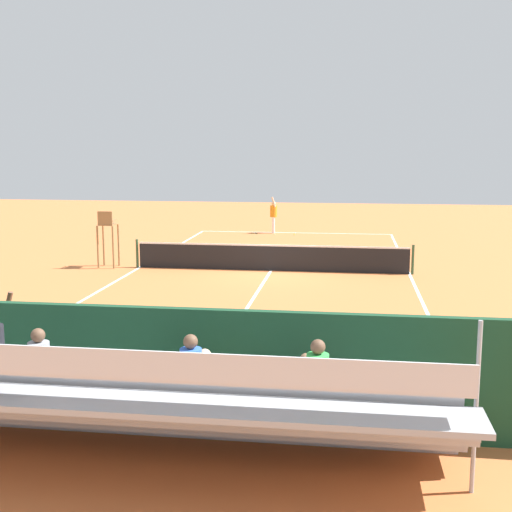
{
  "coord_description": "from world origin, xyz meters",
  "views": [
    {
      "loc": [
        -2.81,
        24.05,
        4.54
      ],
      "look_at": [
        0.0,
        4.0,
        1.2
      ],
      "focal_mm": 46.89,
      "sensor_mm": 36.0,
      "label": 1
    }
  ],
  "objects_px": {
    "tennis_net": "(271,257)",
    "line_judge": "(3,343)",
    "umpire_chair": "(107,233)",
    "courtside_bench": "(310,385)",
    "tennis_ball_near": "(294,234)",
    "bleacher_stand": "(145,403)",
    "equipment_bag": "(203,403)",
    "tennis_racket": "(255,233)",
    "tennis_player": "(274,214)"
  },
  "relations": [
    {
      "from": "tennis_player",
      "to": "tennis_ball_near",
      "type": "height_order",
      "value": "tennis_player"
    },
    {
      "from": "tennis_player",
      "to": "line_judge",
      "type": "distance_m",
      "value": 24.01
    },
    {
      "from": "courtside_bench",
      "to": "tennis_racket",
      "type": "distance_m",
      "value": 24.2
    },
    {
      "from": "tennis_player",
      "to": "tennis_racket",
      "type": "height_order",
      "value": "tennis_player"
    },
    {
      "from": "tennis_racket",
      "to": "tennis_ball_near",
      "type": "relative_size",
      "value": 8.67
    },
    {
      "from": "tennis_net",
      "to": "courtside_bench",
      "type": "bearing_deg",
      "value": 99.51
    },
    {
      "from": "tennis_racket",
      "to": "line_judge",
      "type": "relative_size",
      "value": 0.3
    },
    {
      "from": "equipment_bag",
      "to": "tennis_ball_near",
      "type": "xyz_separation_m",
      "value": [
        0.38,
        -23.51,
        -0.15
      ]
    },
    {
      "from": "tennis_ball_near",
      "to": "line_judge",
      "type": "height_order",
      "value": "line_judge"
    },
    {
      "from": "umpire_chair",
      "to": "bleacher_stand",
      "type": "bearing_deg",
      "value": 112.18
    },
    {
      "from": "tennis_net",
      "to": "equipment_bag",
      "type": "xyz_separation_m",
      "value": [
        -0.4,
        13.4,
        -0.32
      ]
    },
    {
      "from": "tennis_player",
      "to": "line_judge",
      "type": "xyz_separation_m",
      "value": [
        2.22,
        23.91,
        0.0
      ]
    },
    {
      "from": "tennis_net",
      "to": "tennis_racket",
      "type": "distance_m",
      "value": 10.75
    },
    {
      "from": "tennis_ball_near",
      "to": "line_judge",
      "type": "relative_size",
      "value": 0.03
    },
    {
      "from": "courtside_bench",
      "to": "tennis_player",
      "type": "relative_size",
      "value": 0.93
    },
    {
      "from": "courtside_bench",
      "to": "equipment_bag",
      "type": "xyz_separation_m",
      "value": [
        1.83,
        0.13,
        -0.38
      ]
    },
    {
      "from": "bleacher_stand",
      "to": "tennis_player",
      "type": "bearing_deg",
      "value": -87.5
    },
    {
      "from": "courtside_bench",
      "to": "line_judge",
      "type": "relative_size",
      "value": 0.93
    },
    {
      "from": "tennis_net",
      "to": "tennis_racket",
      "type": "xyz_separation_m",
      "value": [
        2.11,
        -10.53,
        -0.49
      ]
    },
    {
      "from": "bleacher_stand",
      "to": "tennis_racket",
      "type": "xyz_separation_m",
      "value": [
        2.12,
        -25.88,
        -0.92
      ]
    },
    {
      "from": "umpire_chair",
      "to": "line_judge",
      "type": "relative_size",
      "value": 1.11
    },
    {
      "from": "line_judge",
      "to": "tennis_player",
      "type": "bearing_deg",
      "value": -95.3
    },
    {
      "from": "courtside_bench",
      "to": "bleacher_stand",
      "type": "bearing_deg",
      "value": 43.02
    },
    {
      "from": "bleacher_stand",
      "to": "tennis_racket",
      "type": "height_order",
      "value": "bleacher_stand"
    },
    {
      "from": "tennis_racket",
      "to": "bleacher_stand",
      "type": "bearing_deg",
      "value": 94.67
    },
    {
      "from": "tennis_net",
      "to": "tennis_player",
      "type": "height_order",
      "value": "tennis_player"
    },
    {
      "from": "tennis_net",
      "to": "bleacher_stand",
      "type": "distance_m",
      "value": 15.35
    },
    {
      "from": "umpire_chair",
      "to": "equipment_bag",
      "type": "xyz_separation_m",
      "value": [
        -6.6,
        13.27,
        -1.13
      ]
    },
    {
      "from": "tennis_net",
      "to": "line_judge",
      "type": "height_order",
      "value": "line_judge"
    },
    {
      "from": "umpire_chair",
      "to": "line_judge",
      "type": "bearing_deg",
      "value": 102.33
    },
    {
      "from": "tennis_net",
      "to": "umpire_chair",
      "type": "height_order",
      "value": "umpire_chair"
    },
    {
      "from": "courtside_bench",
      "to": "tennis_player",
      "type": "height_order",
      "value": "tennis_player"
    },
    {
      "from": "courtside_bench",
      "to": "tennis_racket",
      "type": "bearing_deg",
      "value": -79.67
    },
    {
      "from": "equipment_bag",
      "to": "tennis_ball_near",
      "type": "height_order",
      "value": "equipment_bag"
    },
    {
      "from": "equipment_bag",
      "to": "tennis_ball_near",
      "type": "distance_m",
      "value": 23.51
    },
    {
      "from": "tennis_ball_near",
      "to": "courtside_bench",
      "type": "bearing_deg",
      "value": 95.39
    },
    {
      "from": "tennis_net",
      "to": "umpire_chair",
      "type": "distance_m",
      "value": 6.25
    },
    {
      "from": "tennis_player",
      "to": "line_judge",
      "type": "height_order",
      "value": "same"
    },
    {
      "from": "courtside_bench",
      "to": "tennis_ball_near",
      "type": "distance_m",
      "value": 23.49
    },
    {
      "from": "bleacher_stand",
      "to": "courtside_bench",
      "type": "xyz_separation_m",
      "value": [
        -2.22,
        -2.07,
        -0.38
      ]
    },
    {
      "from": "bleacher_stand",
      "to": "tennis_player",
      "type": "xyz_separation_m",
      "value": [
        1.14,
        -26.13,
        0.08
      ]
    },
    {
      "from": "tennis_net",
      "to": "umpire_chair",
      "type": "relative_size",
      "value": 4.81
    },
    {
      "from": "bleacher_stand",
      "to": "tennis_ball_near",
      "type": "xyz_separation_m",
      "value": [
        -0.02,
        -25.45,
        -0.9
      ]
    },
    {
      "from": "tennis_net",
      "to": "tennis_racket",
      "type": "bearing_deg",
      "value": -78.65
    },
    {
      "from": "tennis_racket",
      "to": "line_judge",
      "type": "distance_m",
      "value": 23.71
    },
    {
      "from": "tennis_racket",
      "to": "tennis_ball_near",
      "type": "bearing_deg",
      "value": 168.64
    },
    {
      "from": "tennis_racket",
      "to": "courtside_bench",
      "type": "bearing_deg",
      "value": 100.33
    },
    {
      "from": "tennis_net",
      "to": "line_judge",
      "type": "xyz_separation_m",
      "value": [
        3.36,
        13.12,
        0.51
      ]
    },
    {
      "from": "equipment_bag",
      "to": "umpire_chair",
      "type": "bearing_deg",
      "value": -63.56
    },
    {
      "from": "umpire_chair",
      "to": "tennis_racket",
      "type": "distance_m",
      "value": 11.5
    }
  ]
}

